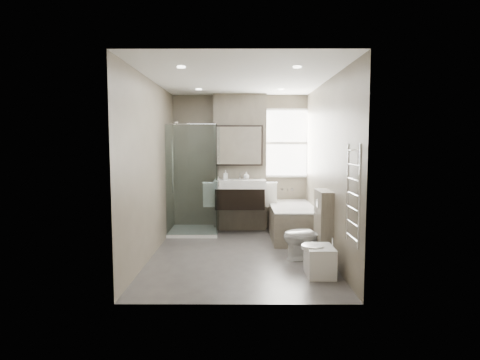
{
  "coord_description": "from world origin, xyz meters",
  "views": [
    {
      "loc": [
        0.03,
        -5.94,
        1.68
      ],
      "look_at": [
        0.01,
        0.15,
        1.11
      ],
      "focal_mm": 30.0,
      "sensor_mm": 36.0,
      "label": 1
    }
  ],
  "objects_px": {
    "toilet": "(306,236)",
    "bidet": "(319,260)",
    "vanity": "(240,194)",
    "bathtub": "(292,220)"
  },
  "relations": [
    {
      "from": "vanity",
      "to": "toilet",
      "type": "bearing_deg",
      "value": -59.8
    },
    {
      "from": "bathtub",
      "to": "bidet",
      "type": "distance_m",
      "value": 2.08
    },
    {
      "from": "vanity",
      "to": "bidet",
      "type": "xyz_separation_m",
      "value": [
        1.01,
        -2.4,
        -0.54
      ]
    },
    {
      "from": "vanity",
      "to": "bidet",
      "type": "bearing_deg",
      "value": -67.12
    },
    {
      "from": "bathtub",
      "to": "toilet",
      "type": "height_order",
      "value": "toilet"
    },
    {
      "from": "toilet",
      "to": "bidet",
      "type": "relative_size",
      "value": 1.4
    },
    {
      "from": "vanity",
      "to": "bathtub",
      "type": "relative_size",
      "value": 0.59
    },
    {
      "from": "bathtub",
      "to": "toilet",
      "type": "xyz_separation_m",
      "value": [
        0.05,
        -1.34,
        0.03
      ]
    },
    {
      "from": "bidet",
      "to": "bathtub",
      "type": "bearing_deg",
      "value": 92.47
    },
    {
      "from": "bathtub",
      "to": "vanity",
      "type": "bearing_deg",
      "value": 160.63
    }
  ]
}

